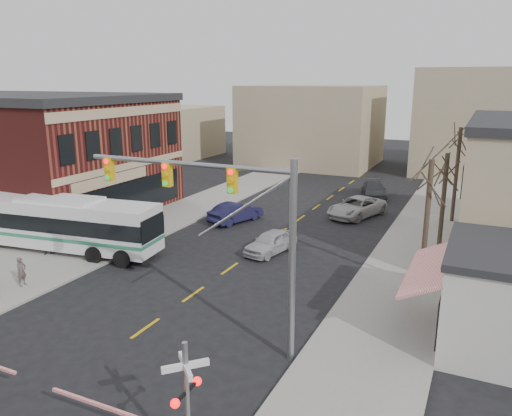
{
  "coord_description": "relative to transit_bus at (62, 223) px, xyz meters",
  "views": [
    {
      "loc": [
        12.99,
        -14.15,
        10.75
      ],
      "look_at": [
        1.11,
        11.27,
        3.5
      ],
      "focal_mm": 35.0,
      "sensor_mm": 36.0,
      "label": 1
    }
  ],
  "objects": [
    {
      "name": "car_d",
      "position": [
        14.84,
        23.59,
        -1.16
      ],
      "size": [
        3.48,
        5.38,
        1.45
      ],
      "primitive_type": "imported",
      "rotation": [
        0.0,
        0.0,
        0.31
      ],
      "color": "#434348",
      "rests_on": "ground"
    },
    {
      "name": "transit_bus",
      "position": [
        0.0,
        0.0,
        0.0
      ],
      "size": [
        13.28,
        4.41,
        3.36
      ],
      "color": "silver",
      "rests_on": "ground"
    },
    {
      "name": "rr_crossing_east",
      "position": [
        16.96,
        -12.45,
        0.08
      ],
      "size": [
        5.6,
        1.36,
        4.0
      ],
      "color": "gray",
      "rests_on": "ground"
    },
    {
      "name": "tree_east_a",
      "position": [
        21.64,
        3.74,
        1.61
      ],
      "size": [
        0.28,
        0.28,
        6.75
      ],
      "color": "#382B21",
      "rests_on": "sidewalk_east"
    },
    {
      "name": "car_b",
      "position": [
        6.91,
        10.71,
        -1.12
      ],
      "size": [
        3.0,
        4.95,
        1.54
      ],
      "primitive_type": "imported",
      "rotation": [
        0.0,
        0.0,
        2.83
      ],
      "color": "#171536",
      "rests_on": "ground"
    },
    {
      "name": "pedestrian_far",
      "position": [
        -0.11,
        -1.1,
        -1.01
      ],
      "size": [
        0.9,
        0.93,
        1.52
      ],
      "primitive_type": "imported",
      "rotation": [
        0.0,
        0.0,
        0.92
      ],
      "color": "#2C2C4D",
      "rests_on": "sidewalk_west"
    },
    {
      "name": "pedestrian_near",
      "position": [
        2.43,
        -5.32,
        -0.99
      ],
      "size": [
        0.39,
        0.58,
        1.56
      ],
      "primitive_type": "imported",
      "rotation": [
        0.0,
        0.0,
        1.59
      ],
      "color": "#554644",
      "rests_on": "sidewalk_west"
    },
    {
      "name": "car_c",
      "position": [
        15.02,
        16.21,
        -1.1
      ],
      "size": [
        4.34,
        6.21,
        1.57
      ],
      "primitive_type": "imported",
      "rotation": [
        0.0,
        0.0,
        -0.34
      ],
      "color": "#B1B1B1",
      "rests_on": "ground"
    },
    {
      "name": "sidewalk_east",
      "position": [
        20.64,
        11.74,
        -1.83
      ],
      "size": [
        5.0,
        60.0,
        0.12
      ],
      "primitive_type": "cube",
      "color": "gray",
      "rests_on": "ground"
    },
    {
      "name": "ground",
      "position": [
        11.14,
        -8.26,
        -1.89
      ],
      "size": [
        160.0,
        160.0,
        0.0
      ],
      "primitive_type": "plane",
      "color": "black",
      "rests_on": "ground"
    },
    {
      "name": "tree_east_c",
      "position": [
        22.14,
        17.74,
        1.83
      ],
      "size": [
        0.28,
        0.28,
        7.2
      ],
      "color": "#382B21",
      "rests_on": "sidewalk_east"
    },
    {
      "name": "tree_east_b",
      "position": [
        21.94,
        9.74,
        1.38
      ],
      "size": [
        0.28,
        0.28,
        6.3
      ],
      "color": "#382B21",
      "rests_on": "sidewalk_east"
    },
    {
      "name": "sidewalk_west",
      "position": [
        1.64,
        11.74,
        -1.83
      ],
      "size": [
        5.0,
        60.0,
        0.12
      ],
      "primitive_type": "cube",
      "color": "gray",
      "rests_on": "ground"
    },
    {
      "name": "traffic_signal_mast",
      "position": [
        15.25,
        -5.82,
        3.82
      ],
      "size": [
        9.41,
        0.3,
        8.0
      ],
      "color": "gray",
      "rests_on": "ground"
    },
    {
      "name": "car_a",
      "position": [
        12.19,
        5.33,
        -1.18
      ],
      "size": [
        2.57,
        4.45,
        1.42
      ],
      "primitive_type": "imported",
      "rotation": [
        0.0,
        0.0,
        -0.23
      ],
      "color": "#AFAFB4",
      "rests_on": "ground"
    }
  ]
}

